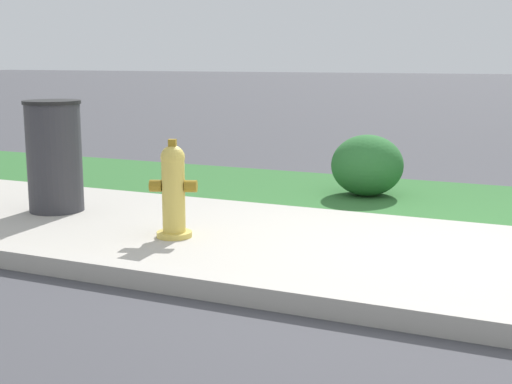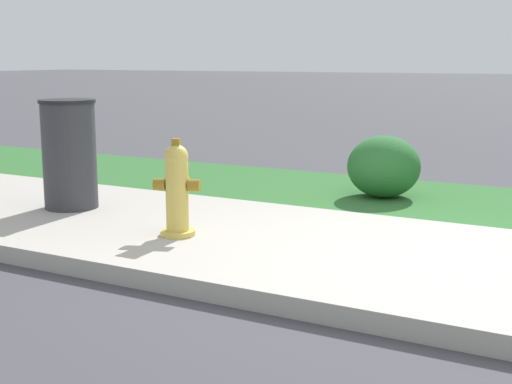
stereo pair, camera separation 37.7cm
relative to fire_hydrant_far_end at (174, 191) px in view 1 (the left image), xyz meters
The scene contains 7 objects.
ground_plane 1.90m from the fire_hydrant_far_end, ahead, with size 120.00×120.00×0.00m, color #424247.
sidewalk_pavement 1.90m from the fire_hydrant_far_end, ahead, with size 18.00×2.40×0.01m, color #ADA89E.
grass_verge 3.03m from the fire_hydrant_far_end, 51.92° to the left, with size 18.00×1.91×0.01m, color #2D662D.
street_curb 2.16m from the fire_hydrant_far_end, 29.95° to the right, with size 18.00×0.16×0.12m, color #ADA89E.
fire_hydrant_far_end is the anchor object (origin of this frame).
trash_bin 1.47m from the fire_hydrant_far_end, 165.22° to the left, with size 0.49×0.49×0.97m.
shrub_bush_near_lamp 2.39m from the fire_hydrant_far_end, 69.34° to the left, with size 0.70×0.70×0.60m.
Camera 1 is at (0.85, -4.68, 1.33)m, focal length 50.00 mm.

